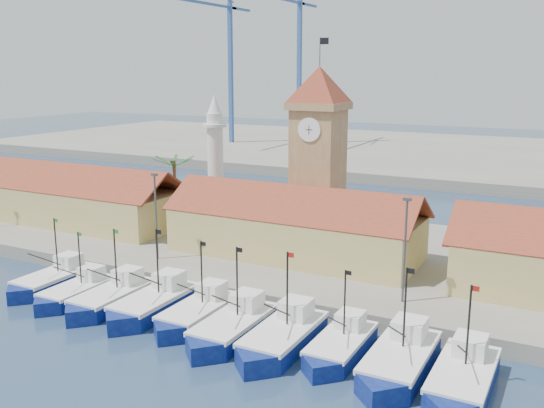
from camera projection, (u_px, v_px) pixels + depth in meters
The scene contains 21 objects.
ground at pixel (185, 339), 47.75m from camera, with size 400.00×400.00×0.00m, color navy.
quay at pixel (310, 251), 68.35m from camera, with size 140.00×32.00×1.50m, color gray.
terminal at pixel (459, 156), 142.69m from camera, with size 240.00×80.00×2.00m, color gray.
boat_0 at pixel (52, 281), 58.60m from camera, with size 3.50×9.59×7.25m.
boat_1 at pixel (75, 293), 55.66m from camera, with size 3.23×8.84×6.69m.
boat_2 at pixel (111, 299), 54.00m from camera, with size 3.59×9.83×7.44m.
boat_3 at pixel (152, 305), 52.52m from camera, with size 3.77×10.34×7.82m.
boat_4 at pixel (197, 315), 50.59m from camera, with size 3.53×9.66×7.31m.
boat_5 at pixel (232, 329), 47.70m from camera, with size 3.71×10.16×7.69m.
boat_6 at pixel (281, 339), 45.82m from camera, with size 3.81×10.44×7.90m.
boat_7 at pixel (340, 347), 44.70m from camera, with size 3.30×9.04×6.84m.
boat_8 at pixel (399, 363), 42.06m from camera, with size 3.84×10.52×7.96m.
boat_9 at pixel (462, 381), 39.68m from camera, with size 3.65×10.00×7.57m.
hall_left at pixel (73, 202), 78.68m from camera, with size 31.20×10.13×7.61m.
hall_center at pixel (295, 232), 64.19m from camera, with size 27.04×10.13×7.61m.
clock_tower at pixel (318, 151), 67.66m from camera, with size 5.80×5.80×22.70m.
minaret at pixel (215, 159), 76.67m from camera, with size 3.00×3.00×16.30m.
palm_tree at pixel (175, 185), 77.95m from camera, with size 5.60×5.03×8.39m.
lamp_posts at pixel (263, 226), 56.51m from camera, with size 80.70×0.25×9.03m.
crane_blue_far at pixel (227, 50), 155.09m from camera, with size 1.00×35.13×42.42m.
crane_blue_near at pixel (298, 50), 153.22m from camera, with size 1.00×30.24×43.26m.
Camera 1 is at (26.65, -36.08, 20.72)m, focal length 40.00 mm.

